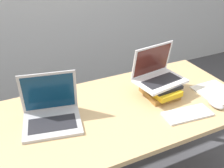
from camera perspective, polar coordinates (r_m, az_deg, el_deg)
desk at (r=1.62m, az=2.02°, el=-7.24°), size 1.59×0.77×0.71m
laptop_left at (r=1.48m, az=-13.10°, el=-6.10°), size 0.35×0.31×0.27m
book_stack at (r=1.70m, az=10.43°, el=-1.10°), size 0.21×0.26×0.09m
laptop_on_books at (r=1.68m, az=9.86°, el=2.20°), size 0.33×0.26×0.22m
wireless_keyboard at (r=1.58m, az=16.12°, el=-6.28°), size 0.29×0.15×0.01m
mouse at (r=1.70m, az=21.64°, el=-4.07°), size 0.06×0.11×0.03m
notepad at (r=1.84m, az=21.75°, el=-1.71°), size 0.23×0.26×0.01m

